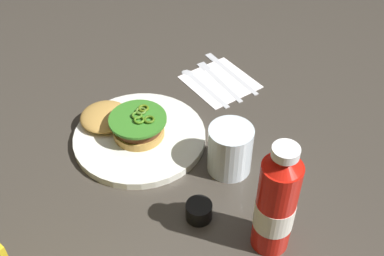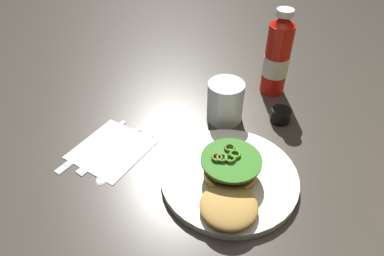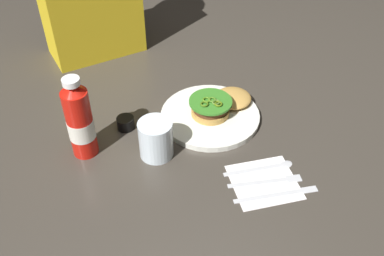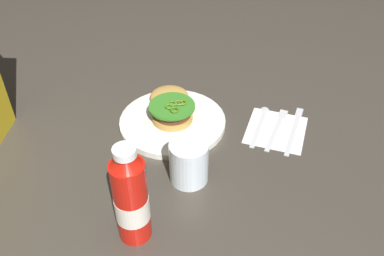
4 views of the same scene
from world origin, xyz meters
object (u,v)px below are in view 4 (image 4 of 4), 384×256
at_px(napkin, 276,130).
at_px(butter_knife, 295,126).
at_px(fork_utensil, 278,125).
at_px(spoon_utensil, 262,119).
at_px(condiment_cup, 128,180).
at_px(water_glass, 189,162).
at_px(dinner_plate, 173,122).
at_px(burger_sandwich, 171,106).
at_px(ketchup_bottle, 131,199).

relative_size(napkin, butter_knife, 0.77).
relative_size(fork_utensil, spoon_utensil, 1.01).
relative_size(condiment_cup, butter_knife, 0.24).
bearing_deg(water_glass, napkin, -49.74).
relative_size(dinner_plate, burger_sandwich, 1.40).
height_order(water_glass, butter_knife, water_glass).
xyz_separation_m(fork_utensil, spoon_utensil, (0.02, 0.04, -0.00)).
height_order(butter_knife, fork_utensil, same).
bearing_deg(spoon_utensil, dinner_plate, 96.94).
distance_m(ketchup_bottle, butter_knife, 0.52).
bearing_deg(spoon_utensil, butter_knife, -106.93).
distance_m(condiment_cup, napkin, 0.41).
xyz_separation_m(condiment_cup, butter_knife, (0.23, -0.40, -0.01)).
relative_size(napkin, spoon_utensil, 0.88).
height_order(dinner_plate, condiment_cup, condiment_cup).
distance_m(napkin, spoon_utensil, 0.05).
relative_size(dinner_plate, napkin, 1.80).
bearing_deg(butter_knife, spoon_utensil, 73.07).
bearing_deg(condiment_cup, burger_sandwich, -15.87).
distance_m(dinner_plate, condiment_cup, 0.24).
bearing_deg(burger_sandwich, ketchup_bottle, 174.56).
bearing_deg(water_glass, condiment_cup, 102.57).
bearing_deg(condiment_cup, butter_knife, -60.55).
height_order(condiment_cup, napkin, condiment_cup).
relative_size(burger_sandwich, butter_knife, 0.99).
distance_m(dinner_plate, burger_sandwich, 0.04).
bearing_deg(spoon_utensil, burger_sandwich, 89.26).
distance_m(condiment_cup, butter_knife, 0.46).
bearing_deg(condiment_cup, spoon_utensil, -51.38).
bearing_deg(burger_sandwich, napkin, -98.64).
bearing_deg(napkin, butter_knife, -75.40).
distance_m(water_glass, napkin, 0.29).
xyz_separation_m(napkin, butter_knife, (0.01, -0.05, 0.00)).
relative_size(butter_knife, spoon_utensil, 1.14).
relative_size(water_glass, fork_utensil, 0.57).
height_order(water_glass, fork_utensil, water_glass).
height_order(condiment_cup, fork_utensil, condiment_cup).
bearing_deg(spoon_utensil, water_glass, 140.71).
distance_m(water_glass, fork_utensil, 0.30).
height_order(napkin, spoon_utensil, spoon_utensil).
bearing_deg(ketchup_bottle, water_glass, -31.87).
bearing_deg(spoon_utensil, condiment_cup, 128.62).
bearing_deg(spoon_utensil, ketchup_bottle, 143.61).
relative_size(dinner_plate, fork_utensil, 1.57).
bearing_deg(ketchup_bottle, dinner_plate, -6.93).
height_order(napkin, fork_utensil, fork_utensil).
xyz_separation_m(ketchup_bottle, butter_knife, (0.35, -0.37, -0.10)).
bearing_deg(napkin, ketchup_bottle, 137.30).
height_order(burger_sandwich, butter_knife, burger_sandwich).
bearing_deg(dinner_plate, burger_sandwich, 10.93).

